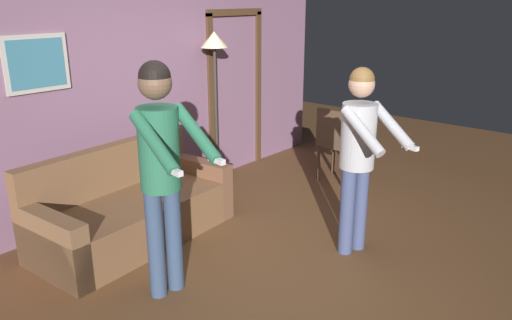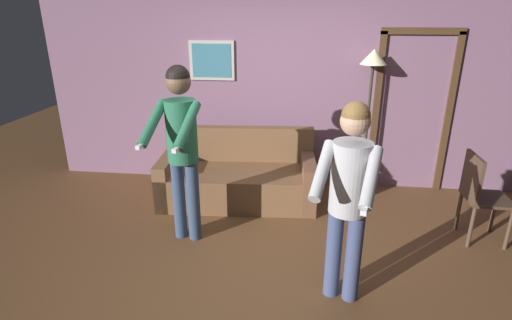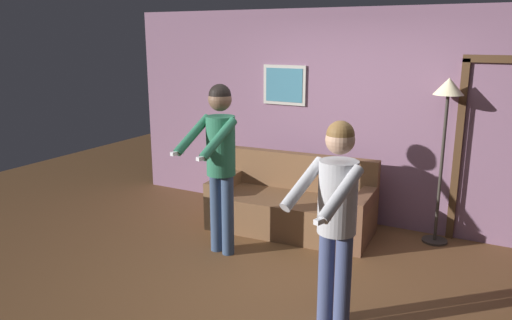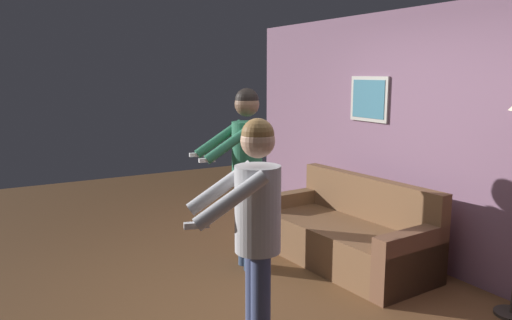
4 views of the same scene
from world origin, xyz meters
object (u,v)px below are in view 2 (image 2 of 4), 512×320
(dining_chair_distant, at_px, (480,193))
(torchiere_lamp, at_px, (372,77))
(person_standing_right, at_px, (349,188))
(couch, at_px, (238,179))
(person_standing_left, at_px, (181,138))

(dining_chair_distant, bearing_deg, torchiere_lamp, 133.85)
(person_standing_right, bearing_deg, torchiere_lamp, 78.49)
(couch, relative_size, dining_chair_distant, 2.10)
(person_standing_left, height_order, person_standing_right, person_standing_left)
(couch, height_order, person_standing_right, person_standing_right)
(person_standing_right, height_order, dining_chair_distant, person_standing_right)
(torchiere_lamp, distance_m, person_standing_left, 2.46)
(couch, relative_size, person_standing_left, 1.08)
(couch, height_order, dining_chair_distant, dining_chair_distant)
(couch, distance_m, person_standing_right, 2.21)
(person_standing_right, bearing_deg, dining_chair_distant, 37.24)
(couch, height_order, person_standing_left, person_standing_left)
(dining_chair_distant, bearing_deg, person_standing_left, -173.43)
(torchiere_lamp, bearing_deg, person_standing_left, -144.63)
(couch, xyz_separation_m, person_standing_right, (1.15, -1.74, 0.73))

